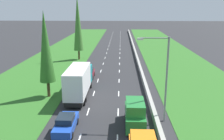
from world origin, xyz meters
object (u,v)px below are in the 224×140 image
poplar_tree_third (78,23)px  blue_sedan_left_lane_third (66,123)px  street_light_mast (163,74)px  maroon_hatchback_left_lane (89,73)px  poplar_tree_second (46,47)px  green_van_right_lane (135,114)px  white_box_truck_left_lane (79,81)px

poplar_tree_third → blue_sedan_left_lane_third: bearing=-82.4°
poplar_tree_third → street_light_mast: 33.20m
maroon_hatchback_left_lane → poplar_tree_second: bearing=-115.1°
green_van_right_lane → poplar_tree_second: 14.71m
blue_sedan_left_lane_third → white_box_truck_left_lane: 9.44m
white_box_truck_left_lane → street_light_mast: bearing=-34.6°
poplar_tree_second → poplar_tree_third: 23.44m
blue_sedan_left_lane_third → street_light_mast: size_ratio=0.50×
white_box_truck_left_lane → street_light_mast: 12.42m
blue_sedan_left_lane_third → poplar_tree_third: (-4.33, 32.47, 7.40)m
poplar_tree_second → green_van_right_lane: bearing=-35.4°
green_van_right_lane → white_box_truck_left_lane: white_box_truck_left_lane is taller
maroon_hatchback_left_lane → street_light_mast: street_light_mast is taller
maroon_hatchback_left_lane → street_light_mast: 18.96m
poplar_tree_second → street_light_mast: size_ratio=1.27×
poplar_tree_second → poplar_tree_third: poplar_tree_third is taller
blue_sedan_left_lane_third → street_light_mast: (9.61, 2.48, 4.42)m
poplar_tree_second → street_light_mast: bearing=-25.1°
blue_sedan_left_lane_third → poplar_tree_second: (-4.42, 9.07, 5.97)m
white_box_truck_left_lane → maroon_hatchback_left_lane: (0.12, 8.79, -1.35)m
green_van_right_lane → street_light_mast: 4.98m
white_box_truck_left_lane → street_light_mast: size_ratio=1.04×
green_van_right_lane → white_box_truck_left_lane: size_ratio=0.52×
maroon_hatchback_left_lane → green_van_right_lane: bearing=-67.9°
poplar_tree_second → street_light_mast: 15.57m
green_van_right_lane → white_box_truck_left_lane: 10.83m
maroon_hatchback_left_lane → poplar_tree_third: (-4.16, 14.35, 7.37)m
blue_sedan_left_lane_third → white_box_truck_left_lane: white_box_truck_left_lane is taller
green_van_right_lane → street_light_mast: size_ratio=0.54×
poplar_tree_second → poplar_tree_third: bearing=89.8°
white_box_truck_left_lane → street_light_mast: street_light_mast is taller
green_van_right_lane → blue_sedan_left_lane_third: size_ratio=1.09×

